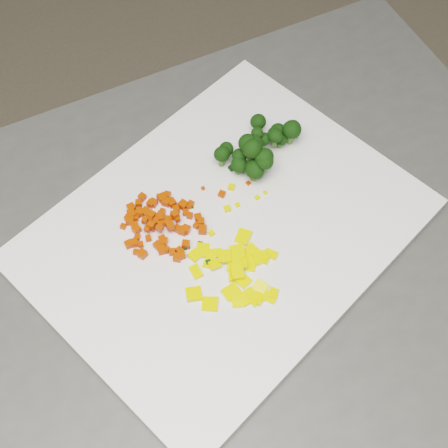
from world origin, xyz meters
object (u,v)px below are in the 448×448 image
object	(u,v)px
carrot_pile	(162,221)
broccoli_pile	(262,149)
pepper_pile	(234,269)
cutting_board	(224,231)
counter_block	(213,378)

from	to	relation	value
carrot_pile	broccoli_pile	bearing A→B (deg)	17.47
pepper_pile	cutting_board	bearing A→B (deg)	79.83
cutting_board	carrot_pile	size ratio (longest dim) A/B	4.50
carrot_pile	pepper_pile	size ratio (longest dim) A/B	0.86
cutting_board	broccoli_pile	bearing A→B (deg)	43.26
cutting_board	carrot_pile	xyz separation A→B (m)	(-0.07, 0.03, 0.02)
cutting_board	pepper_pile	bearing A→B (deg)	-100.17
cutting_board	broccoli_pile	world-z (taller)	broccoli_pile
counter_block	broccoli_pile	bearing A→B (deg)	44.10
counter_block	carrot_pile	xyz separation A→B (m)	(-0.03, 0.06, 0.48)
counter_block	carrot_pile	size ratio (longest dim) A/B	9.16
cutting_board	counter_block	bearing A→B (deg)	-134.06
pepper_pile	counter_block	bearing A→B (deg)	136.00
cutting_board	pepper_pile	size ratio (longest dim) A/B	3.88
carrot_pile	broccoli_pile	size ratio (longest dim) A/B	0.83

